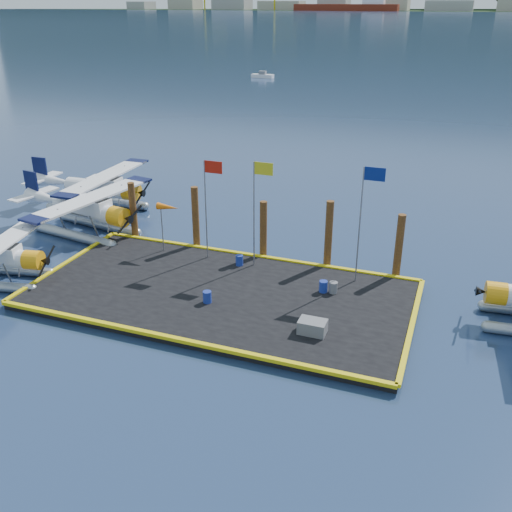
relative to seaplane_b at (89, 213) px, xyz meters
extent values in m
plane|color=#19274B|center=(11.83, -5.17, -1.63)|extent=(4000.00, 4000.00, 0.00)
cube|color=black|center=(11.83, -5.17, -1.43)|extent=(20.00, 10.00, 0.40)
cube|color=black|center=(11.83, 1094.83, -1.68)|extent=(3000.00, 500.00, 0.30)
cube|color=#53170B|center=(-168.17, 854.83, 2.37)|extent=(150.00, 22.00, 10.00)
cube|color=white|center=(-128.17, 854.83, 11.37)|extent=(30.00, 16.00, 12.00)
cone|color=black|center=(-338.17, 1494.83, -1.63)|extent=(1400.00, 1400.00, 520.00)
cone|color=black|center=(-38.17, 1544.83, -1.63)|extent=(1300.00, 1300.00, 430.00)
cylinder|color=#969EA4|center=(-1.20, -6.83, -1.35)|extent=(5.75, 1.69, 0.56)
cube|color=white|center=(-0.27, -7.69, 0.23)|extent=(2.20, 1.40, 0.83)
cube|color=black|center=(0.00, -7.63, 0.41)|extent=(1.47, 1.21, 0.51)
cylinder|color=orange|center=(1.55, -7.32, -0.10)|extent=(1.12, 1.24, 1.08)
cube|color=black|center=(2.32, -7.16, -0.10)|extent=(0.46, 2.03, 1.04)
cube|color=white|center=(-0.27, -7.69, 0.69)|extent=(3.02, 8.46, 0.11)
cube|color=#0A0F35|center=(-1.06, -3.78, 0.69)|extent=(1.53, 1.09, 0.12)
cylinder|color=#969EA4|center=(-0.25, 1.27, -1.30)|extent=(6.84, 1.75, 0.66)
cylinder|color=#969EA4|center=(-0.63, -1.12, -1.30)|extent=(6.84, 1.75, 0.66)
cylinder|color=white|center=(-0.22, 0.04, 0.19)|extent=(5.25, 2.02, 1.21)
cube|color=white|center=(0.43, -0.07, 0.57)|extent=(2.58, 1.58, 0.99)
cube|color=black|center=(0.75, -0.12, 0.79)|extent=(1.71, 1.39, 0.61)
cylinder|color=orange|center=(2.60, -0.42, 0.19)|extent=(1.29, 1.44, 1.28)
cube|color=black|center=(3.52, -0.57, 0.19)|extent=(0.46, 2.43, 1.24)
cube|color=white|center=(0.43, -0.07, 1.12)|extent=(3.22, 10.04, 0.13)
cube|color=#0A0F35|center=(1.19, 4.60, 1.12)|extent=(1.79, 1.24, 0.14)
cube|color=#0A0F35|center=(-0.33, -4.74, 1.12)|extent=(1.79, 1.24, 0.14)
cube|color=#0A0F35|center=(-5.22, 0.85, 1.18)|extent=(1.22, 0.32, 1.87)
cube|color=white|center=(-5.11, 0.83, 0.46)|extent=(1.58, 3.85, 0.11)
cylinder|color=#969EA4|center=(-2.54, 5.59, -1.30)|extent=(6.78, 0.80, 0.66)
cylinder|color=#969EA4|center=(-2.49, 3.18, -1.30)|extent=(6.78, 0.80, 0.66)
cylinder|color=white|center=(-2.29, 4.39, 0.17)|extent=(5.10, 1.31, 1.20)
cube|color=white|center=(-1.64, 4.40, 0.55)|extent=(2.43, 1.25, 0.98)
cube|color=black|center=(-1.31, 4.41, 0.77)|extent=(1.55, 1.18, 0.60)
cylinder|color=orange|center=(0.54, 4.45, 0.17)|extent=(1.12, 1.29, 1.27)
cube|color=black|center=(1.47, 4.47, 0.17)|extent=(0.12, 2.43, 1.23)
cube|color=white|center=(-1.64, 4.40, 1.10)|extent=(1.85, 9.86, 0.13)
cube|color=#0A0F35|center=(-1.74, 9.10, 1.10)|extent=(1.66, 1.02, 0.14)
cube|color=#0A0F35|center=(-1.54, -0.29, 1.10)|extent=(1.66, 1.02, 0.14)
cube|color=#0A0F35|center=(-7.32, 4.28, 1.15)|extent=(1.20, 0.16, 1.86)
cube|color=white|center=(-7.21, 4.28, 0.45)|extent=(1.06, 3.73, 0.11)
cylinder|color=orange|center=(25.41, -2.72, -0.04)|extent=(1.06, 1.20, 1.12)
cube|color=black|center=(24.59, -2.79, -0.04)|extent=(0.25, 2.15, 1.08)
cylinder|color=navy|center=(11.68, -6.48, -0.92)|extent=(0.44, 0.44, 0.62)
cylinder|color=navy|center=(16.97, -3.27, -0.92)|extent=(0.44, 0.44, 0.63)
cylinder|color=slate|center=(17.50, -3.19, -0.92)|extent=(0.44, 0.44, 0.62)
cylinder|color=navy|center=(11.54, -1.71, -0.92)|extent=(0.44, 0.44, 0.62)
cube|color=slate|center=(17.52, -7.45, -0.91)|extent=(1.29, 0.86, 0.65)
cylinder|color=gray|center=(9.33, -1.37, 1.77)|extent=(0.08, 0.08, 6.00)
cube|color=#B5180B|center=(9.88, -1.37, 4.42)|extent=(1.10, 0.03, 0.70)
cylinder|color=gray|center=(12.33, -1.37, 1.87)|extent=(0.08, 0.08, 6.20)
cube|color=gold|center=(12.88, -1.37, 4.62)|extent=(1.10, 0.03, 0.70)
cylinder|color=gray|center=(18.33, -1.37, 2.02)|extent=(0.08, 0.08, 6.50)
cube|color=navy|center=(18.88, -1.37, 4.92)|extent=(1.10, 0.03, 0.70)
cylinder|color=gray|center=(6.33, -1.37, 0.27)|extent=(0.07, 0.07, 3.00)
cone|color=orange|center=(6.83, -1.37, 1.67)|extent=(1.40, 0.44, 0.44)
cylinder|color=#412412|center=(3.33, 0.23, 0.37)|extent=(0.44, 0.44, 4.00)
cylinder|color=#412412|center=(7.83, 0.23, 0.47)|extent=(0.44, 0.44, 4.20)
cylinder|color=#412412|center=(12.33, 0.23, 0.27)|extent=(0.44, 0.44, 3.80)
cylinder|color=#412412|center=(16.33, 0.23, 0.52)|extent=(0.44, 0.44, 4.30)
cylinder|color=#412412|center=(20.33, 0.23, 0.37)|extent=(0.44, 0.44, 4.00)
camera|label=1|loc=(23.01, -29.77, 12.99)|focal=40.00mm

